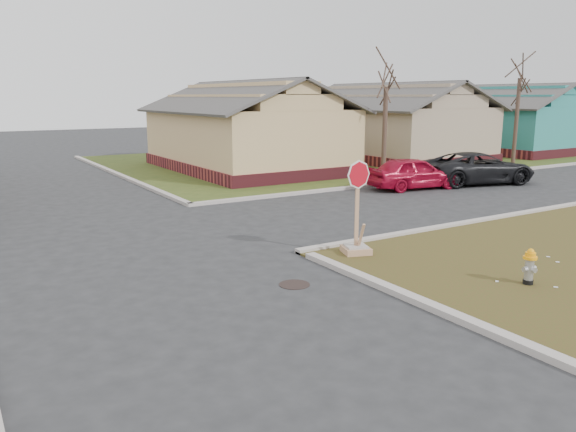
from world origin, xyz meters
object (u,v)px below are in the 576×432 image
fire_hydrant (530,265)px  dark_pickup (478,168)px  stop_sign (356,233)px  red_sedan (413,173)px

fire_hydrant → dark_pickup: (10.31, 9.90, 0.24)m
stop_sign → red_sedan: size_ratio=0.58×
stop_sign → dark_pickup: size_ratio=0.46×
red_sedan → dark_pickup: (3.47, -0.46, 0.02)m
red_sedan → stop_sign: bearing=138.1°
stop_sign → red_sedan: stop_sign is taller
fire_hydrant → stop_sign: (-1.55, 3.69, 0.08)m
dark_pickup → red_sedan: bearing=97.6°
red_sedan → dark_pickup: dark_pickup is taller
fire_hydrant → dark_pickup: dark_pickup is taller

